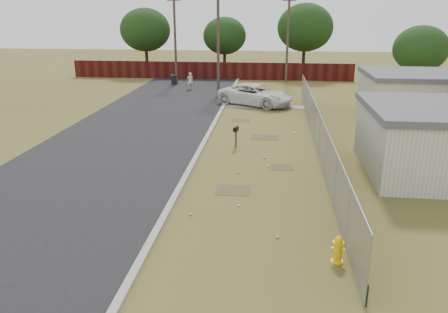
# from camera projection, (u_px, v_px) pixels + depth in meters

# --- Properties ---
(ground) EXTENTS (120.00, 120.00, 0.00)m
(ground) POSITION_uv_depth(u_px,v_px,m) (257.00, 153.00, 22.46)
(ground) COLOR brown
(ground) RESTS_ON ground
(street) EXTENTS (15.10, 60.00, 0.12)m
(street) POSITION_uv_depth(u_px,v_px,m) (166.00, 114.00, 30.74)
(street) COLOR black
(street) RESTS_ON ground
(chainlink_fence) EXTENTS (0.10, 27.06, 2.02)m
(chainlink_fence) POSITION_uv_depth(u_px,v_px,m) (318.00, 135.00, 22.84)
(chainlink_fence) COLOR #92959A
(chainlink_fence) RESTS_ON ground
(privacy_fence) EXTENTS (30.00, 0.12, 1.80)m
(privacy_fence) POSITION_uv_depth(u_px,v_px,m) (210.00, 71.00, 46.35)
(privacy_fence) COLOR #45130E
(privacy_fence) RESTS_ON ground
(utility_poles) EXTENTS (12.60, 8.24, 9.00)m
(utility_poles) POSITION_uv_depth(u_px,v_px,m) (228.00, 36.00, 40.82)
(utility_poles) COLOR #47382F
(utility_poles) RESTS_ON ground
(houses) EXTENTS (9.30, 17.24, 3.10)m
(houses) POSITION_uv_depth(u_px,v_px,m) (437.00, 115.00, 23.90)
(houses) COLOR beige
(houses) RESTS_ON ground
(horizon_trees) EXTENTS (33.32, 31.94, 7.78)m
(horizon_trees) POSITION_uv_depth(u_px,v_px,m) (276.00, 35.00, 43.09)
(horizon_trees) COLOR #311F16
(horizon_trees) RESTS_ON ground
(fire_hydrant) EXTENTS (0.43, 0.43, 0.89)m
(fire_hydrant) POSITION_uv_depth(u_px,v_px,m) (338.00, 250.00, 12.61)
(fire_hydrant) COLOR yellow
(fire_hydrant) RESTS_ON ground
(mailbox) EXTENTS (0.28, 0.50, 1.15)m
(mailbox) POSITION_uv_depth(u_px,v_px,m) (236.00, 131.00, 23.17)
(mailbox) COLOR brown
(mailbox) RESTS_ON ground
(pickup_truck) EXTENTS (6.38, 5.00, 1.61)m
(pickup_truck) POSITION_uv_depth(u_px,v_px,m) (256.00, 95.00, 33.66)
(pickup_truck) COLOR silver
(pickup_truck) RESTS_ON ground
(pedestrian) EXTENTS (0.66, 0.55, 1.56)m
(pedestrian) POSITION_uv_depth(u_px,v_px,m) (190.00, 81.00, 40.34)
(pedestrian) COLOR beige
(pedestrian) RESTS_ON ground
(trash_bin) EXTENTS (0.68, 0.67, 0.92)m
(trash_bin) POSITION_uv_depth(u_px,v_px,m) (174.00, 80.00, 43.25)
(trash_bin) COLOR black
(trash_bin) RESTS_ON ground
(scattered_litter) EXTENTS (4.25, 12.85, 0.07)m
(scattered_litter) POSITION_uv_depth(u_px,v_px,m) (257.00, 171.00, 19.88)
(scattered_litter) COLOR silver
(scattered_litter) RESTS_ON ground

